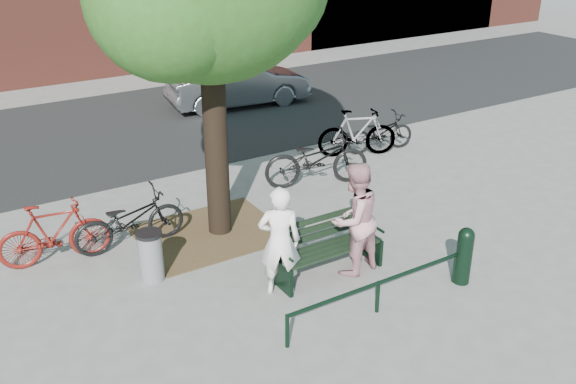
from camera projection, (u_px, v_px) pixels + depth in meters
ground at (328, 274)px, 10.06m from camera, size 90.00×90.00×0.00m
dirt_pit at (210, 233)px, 11.28m from camera, size 2.40×2.00×0.02m
road at (140, 127)px, 16.64m from camera, size 40.00×7.00×0.01m
park_bench at (326, 245)px, 9.92m from camera, size 1.74×0.54×0.97m
guard_railing at (378, 288)px, 8.96m from camera, size 3.06×0.06×0.51m
person_left at (280, 241)px, 9.26m from camera, size 0.74×0.65×1.70m
person_right at (354, 219)px, 9.78m from camera, size 0.98×0.81×1.82m
bollard at (464, 254)px, 9.65m from camera, size 0.25×0.25×0.93m
litter_bin at (151, 256)px, 9.75m from camera, size 0.40×0.40×0.82m
bicycle_a at (130, 220)px, 10.67m from camera, size 1.88×0.67×0.98m
bicycle_b at (54, 233)px, 10.18m from camera, size 1.81×0.73×1.06m
bicycle_c at (317, 159)px, 13.01m from camera, size 2.29×1.38×1.14m
bicycle_d at (357, 133)px, 14.55m from camera, size 1.88×1.17×1.10m
bicycle_e at (380, 133)px, 14.88m from camera, size 1.77×0.84×0.89m
parked_car at (238, 83)px, 18.15m from camera, size 4.13×1.83×1.32m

